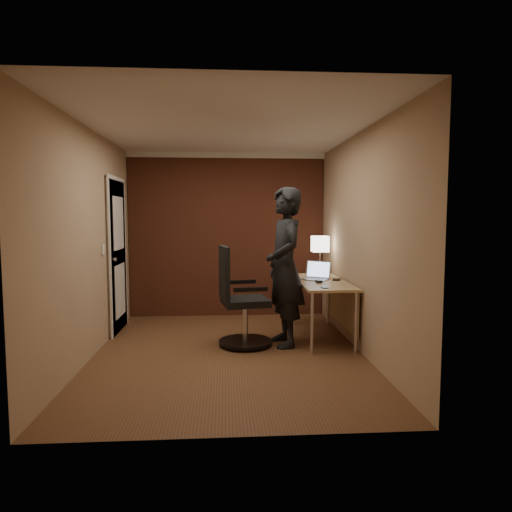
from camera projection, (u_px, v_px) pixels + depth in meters
name	position (u px, v px, depth m)	size (l,w,h in m)	color
room	(208.00, 228.00, 6.57)	(4.00, 4.00, 4.00)	brown
desk	(327.00, 291.00, 5.78)	(0.60, 1.50, 0.73)	tan
desk_lamp	(320.00, 244.00, 6.38)	(0.22, 0.22, 0.54)	silver
laptop	(316.00, 274.00, 5.88)	(0.42, 0.40, 0.23)	silver
mouse	(319.00, 281.00, 5.60)	(0.06, 0.10, 0.03)	black
phone	(324.00, 288.00, 5.18)	(0.06, 0.12, 0.01)	black
wallet	(337.00, 279.00, 5.79)	(0.09, 0.11, 0.02)	black
office_chair	(239.00, 303.00, 5.40)	(0.64, 0.70, 1.17)	black
person	(285.00, 267.00, 5.41)	(0.69, 0.45, 1.89)	black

